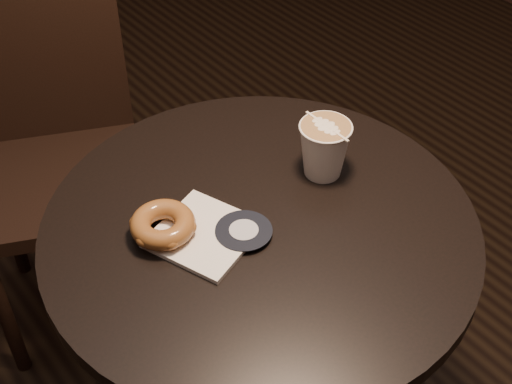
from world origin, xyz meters
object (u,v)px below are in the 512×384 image
at_px(doughnut, 163,224).
at_px(latte_cup, 324,150).
at_px(chair, 47,120).
at_px(pastry_bag, 205,234).
at_px(cafe_table, 260,302).

bearing_deg(doughnut, latte_cup, -7.51).
bearing_deg(chair, pastry_bag, -67.33).
bearing_deg(doughnut, pastry_bag, -39.26).
xyz_separation_m(chair, latte_cup, (0.22, -0.69, 0.24)).
relative_size(chair, pastry_bag, 6.93).
height_order(chair, pastry_bag, chair).
distance_m(cafe_table, latte_cup, 0.30).
bearing_deg(cafe_table, chair, 95.02).
bearing_deg(cafe_table, latte_cup, 10.71).
xyz_separation_m(cafe_table, pastry_bag, (-0.09, 0.03, 0.20)).
xyz_separation_m(pastry_bag, latte_cup, (0.25, 0.00, 0.05)).
distance_m(doughnut, latte_cup, 0.30).
xyz_separation_m(doughnut, latte_cup, (0.30, -0.04, 0.03)).
bearing_deg(latte_cup, chair, 107.93).
xyz_separation_m(cafe_table, doughnut, (-0.14, 0.07, 0.22)).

